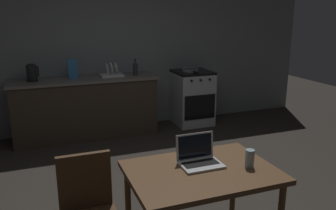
{
  "coord_description": "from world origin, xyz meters",
  "views": [
    {
      "loc": [
        -1.17,
        -2.97,
        1.88
      ],
      "look_at": [
        0.19,
        0.6,
        0.85
      ],
      "focal_mm": 37.6,
      "sensor_mm": 36.0,
      "label": 1
    }
  ],
  "objects_px": {
    "stove_oven": "(192,98)",
    "dish_rack": "(112,73)",
    "dining_table": "(201,179)",
    "bottle": "(135,68)",
    "cereal_box": "(73,69)",
    "electric_kettle": "(32,73)",
    "chair": "(88,210)",
    "frying_pan": "(190,70)",
    "laptop": "(199,159)",
    "drinking_glass": "(250,158)"
  },
  "relations": [
    {
      "from": "bottle",
      "to": "frying_pan",
      "type": "bearing_deg",
      "value": 1.35
    },
    {
      "from": "dining_table",
      "to": "laptop",
      "type": "bearing_deg",
      "value": 75.57
    },
    {
      "from": "stove_oven",
      "to": "frying_pan",
      "type": "distance_m",
      "value": 0.49
    },
    {
      "from": "chair",
      "to": "bottle",
      "type": "distance_m",
      "value": 3.24
    },
    {
      "from": "stove_oven",
      "to": "dining_table",
      "type": "height_order",
      "value": "stove_oven"
    },
    {
      "from": "electric_kettle",
      "to": "bottle",
      "type": "distance_m",
      "value": 1.5
    },
    {
      "from": "bottle",
      "to": "cereal_box",
      "type": "xyz_separation_m",
      "value": [
        -0.93,
        0.07,
        0.02
      ]
    },
    {
      "from": "stove_oven",
      "to": "bottle",
      "type": "xyz_separation_m",
      "value": [
        -1.0,
        -0.05,
        0.57
      ]
    },
    {
      "from": "cereal_box",
      "to": "laptop",
      "type": "bearing_deg",
      "value": -78.34
    },
    {
      "from": "dining_table",
      "to": "bottle",
      "type": "bearing_deg",
      "value": 83.61
    },
    {
      "from": "laptop",
      "to": "drinking_glass",
      "type": "height_order",
      "value": "laptop"
    },
    {
      "from": "electric_kettle",
      "to": "frying_pan",
      "type": "bearing_deg",
      "value": -0.65
    },
    {
      "from": "dining_table",
      "to": "electric_kettle",
      "type": "relative_size",
      "value": 4.47
    },
    {
      "from": "electric_kettle",
      "to": "stove_oven",
      "type": "bearing_deg",
      "value": -0.06
    },
    {
      "from": "dining_table",
      "to": "drinking_glass",
      "type": "relative_size",
      "value": 7.9
    },
    {
      "from": "drinking_glass",
      "to": "cereal_box",
      "type": "distance_m",
      "value": 3.34
    },
    {
      "from": "frying_pan",
      "to": "cereal_box",
      "type": "xyz_separation_m",
      "value": [
        -1.88,
        0.05,
        0.12
      ]
    },
    {
      "from": "frying_pan",
      "to": "drinking_glass",
      "type": "distance_m",
      "value": 3.28
    },
    {
      "from": "bottle",
      "to": "frying_pan",
      "type": "height_order",
      "value": "bottle"
    },
    {
      "from": "chair",
      "to": "electric_kettle",
      "type": "bearing_deg",
      "value": 94.86
    },
    {
      "from": "laptop",
      "to": "bottle",
      "type": "relative_size",
      "value": 1.28
    },
    {
      "from": "stove_oven",
      "to": "dish_rack",
      "type": "height_order",
      "value": "dish_rack"
    },
    {
      "from": "laptop",
      "to": "cereal_box",
      "type": "height_order",
      "value": "cereal_box"
    },
    {
      "from": "stove_oven",
      "to": "electric_kettle",
      "type": "xyz_separation_m",
      "value": [
        -2.5,
        0.0,
        0.58
      ]
    },
    {
      "from": "chair",
      "to": "dining_table",
      "type": "bearing_deg",
      "value": -5.22
    },
    {
      "from": "dining_table",
      "to": "stove_oven",
      "type": "bearing_deg",
      "value": 66.49
    },
    {
      "from": "stove_oven",
      "to": "cereal_box",
      "type": "bearing_deg",
      "value": 179.33
    },
    {
      "from": "bottle",
      "to": "dining_table",
      "type": "bearing_deg",
      "value": -96.39
    },
    {
      "from": "stove_oven",
      "to": "bottle",
      "type": "relative_size",
      "value": 3.65
    },
    {
      "from": "chair",
      "to": "drinking_glass",
      "type": "xyz_separation_m",
      "value": [
        1.21,
        -0.15,
        0.26
      ]
    },
    {
      "from": "chair",
      "to": "electric_kettle",
      "type": "distance_m",
      "value": 3.08
    },
    {
      "from": "chair",
      "to": "laptop",
      "type": "bearing_deg",
      "value": 1.3
    },
    {
      "from": "bottle",
      "to": "frying_pan",
      "type": "relative_size",
      "value": 0.56
    },
    {
      "from": "chair",
      "to": "electric_kettle",
      "type": "xyz_separation_m",
      "value": [
        -0.31,
        3.02,
        0.5
      ]
    },
    {
      "from": "dish_rack",
      "to": "frying_pan",
      "type": "bearing_deg",
      "value": -1.21
    },
    {
      "from": "laptop",
      "to": "chair",
      "type": "bearing_deg",
      "value": -171.67
    },
    {
      "from": "frying_pan",
      "to": "chair",
      "type": "bearing_deg",
      "value": -125.49
    },
    {
      "from": "dining_table",
      "to": "cereal_box",
      "type": "relative_size",
      "value": 3.93
    },
    {
      "from": "electric_kettle",
      "to": "chair",
      "type": "bearing_deg",
      "value": -84.14
    },
    {
      "from": "stove_oven",
      "to": "dining_table",
      "type": "relative_size",
      "value": 0.82
    },
    {
      "from": "stove_oven",
      "to": "dining_table",
      "type": "distance_m",
      "value": 3.37
    },
    {
      "from": "dining_table",
      "to": "electric_kettle",
      "type": "xyz_separation_m",
      "value": [
        -1.16,
        3.08,
        0.39
      ]
    },
    {
      "from": "cereal_box",
      "to": "dining_table",
      "type": "bearing_deg",
      "value": -79.14
    },
    {
      "from": "electric_kettle",
      "to": "cereal_box",
      "type": "relative_size",
      "value": 0.88
    },
    {
      "from": "dining_table",
      "to": "frying_pan",
      "type": "xyz_separation_m",
      "value": [
        1.28,
        3.06,
        0.3
      ]
    },
    {
      "from": "cereal_box",
      "to": "dish_rack",
      "type": "height_order",
      "value": "cereal_box"
    },
    {
      "from": "laptop",
      "to": "frying_pan",
      "type": "height_order",
      "value": "frying_pan"
    },
    {
      "from": "frying_pan",
      "to": "drinking_glass",
      "type": "height_order",
      "value": "frying_pan"
    },
    {
      "from": "laptop",
      "to": "frying_pan",
      "type": "xyz_separation_m",
      "value": [
        1.26,
        2.96,
        0.17
      ]
    },
    {
      "from": "bottle",
      "to": "cereal_box",
      "type": "relative_size",
      "value": 0.88
    }
  ]
}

